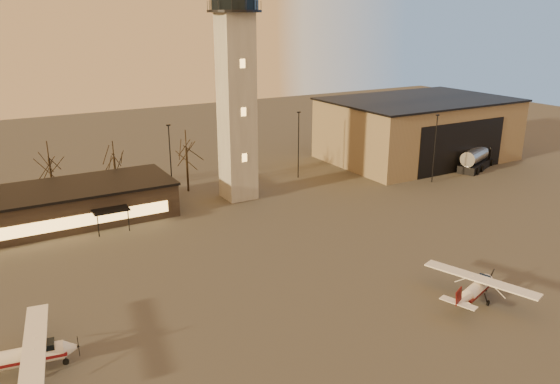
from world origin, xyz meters
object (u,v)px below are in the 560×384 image
Objects in this scene: hangar at (418,129)px; cessna_rear at (31,358)px; control_tower at (236,76)px; cessna_front at (478,290)px; terminal at (65,205)px; fuel_truck at (477,160)px.

hangar is 2.72× the size of cessna_rear.
hangar is at bearing 6.31° from control_tower.
cessna_front is (-30.27, -39.83, -4.21)m from hangar.
terminal is 30.27m from cessna_rear.
control_tower is 26.24m from terminal.
hangar is 11.30m from fuel_truck.
terminal is at bearing 107.69° from cessna_front.
hangar is 3.09× the size of cessna_front.
hangar is (36.00, 3.98, -11.17)m from control_tower.
fuel_truck is at bearing -7.38° from terminal.
cessna_front is 45.23m from fuel_truck.
hangar reaches higher than fuel_truck.
cessna_front is at bearing -160.57° from fuel_truck.
terminal is (-21.99, 1.98, -14.17)m from control_tower.
fuel_truck reaches higher than cessna_rear.
cessna_front is (27.73, -37.83, -1.21)m from terminal.
cessna_rear is at bearing 175.37° from fuel_truck.
control_tower is 39.43m from cessna_front.
hangar is at bearing 34.22° from cessna_front.
hangar is at bearing 1.97° from terminal.
control_tower is 42.87m from cessna_rear.
fuel_truck is (61.71, -7.99, -0.75)m from terminal.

